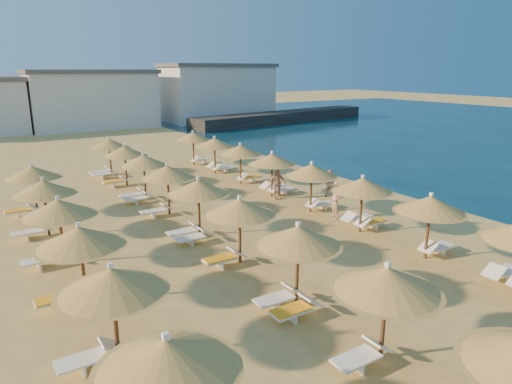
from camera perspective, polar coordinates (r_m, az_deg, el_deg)
ground at (r=20.46m, az=5.42°, el=-6.10°), size 220.00×220.00×0.00m
jetty at (r=65.74m, az=3.44°, el=9.34°), size 30.26×8.68×1.50m
hotel_blocks at (r=63.14m, az=-18.01°, el=11.09°), size 48.35×10.26×8.10m
parasol_row_east at (r=22.67m, az=9.89°, el=1.73°), size 2.88×35.82×2.74m
parasol_row_west at (r=19.01m, az=-4.86°, el=-0.69°), size 2.88×35.82×2.74m
parasol_row_inland at (r=17.24m, az=-22.44°, el=-3.51°), size 2.88×21.18×2.74m
loungers at (r=20.22m, az=-0.76°, el=-5.26°), size 15.48×33.59×0.66m
beachgoer_b at (r=27.19m, az=9.27°, el=1.01°), size 0.97×1.03×1.68m
beachgoer_a at (r=23.47m, az=9.89°, el=-1.20°), size 0.51×0.69×1.75m
beachgoer_c at (r=26.59m, az=2.64°, el=1.05°), size 1.17×0.78×1.84m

